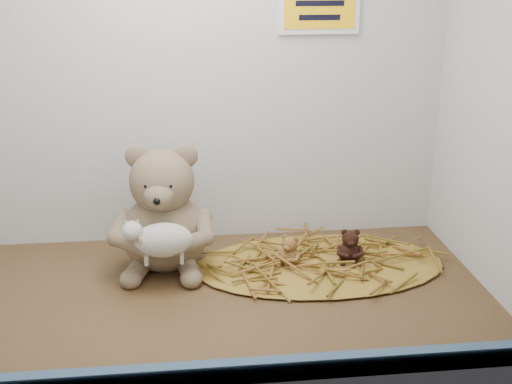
{
  "coord_description": "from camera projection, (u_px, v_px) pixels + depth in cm",
  "views": [
    {
      "loc": [
        -0.34,
        -115.43,
        63.45
      ],
      "look_at": [
        13.06,
        4.27,
        20.25
      ],
      "focal_mm": 45.0,
      "sensor_mm": 36.0,
      "label": 1
    }
  ],
  "objects": [
    {
      "name": "wall_sign",
      "position": [
        319.0,
        3.0,
        1.42
      ],
      "size": [
        16.0,
        1.2,
        11.0
      ],
      "primitive_type": "cube",
      "color": "#EEAA0C",
      "rests_on": "back_wall"
    },
    {
      "name": "front_rail",
      "position": [
        198.0,
        374.0,
        1.02
      ],
      "size": [
        119.28,
        2.2,
        3.6
      ],
      "primitive_type": "cube",
      "color": "#3D5D75",
      "rests_on": "shelf_floor"
    },
    {
      "name": "straw_bed",
      "position": [
        319.0,
        264.0,
        1.42
      ],
      "size": [
        55.79,
        32.4,
        1.08
      ],
      "primitive_type": "ellipsoid",
      "color": "olive",
      "rests_on": "shelf_floor"
    },
    {
      "name": "alcove_shell",
      "position": [
        186.0,
        65.0,
        1.23
      ],
      "size": [
        120.4,
        60.2,
        90.4
      ],
      "color": "#3C2814",
      "rests_on": "ground"
    },
    {
      "name": "mini_teddy_tan",
      "position": [
        290.0,
        249.0,
        1.4
      ],
      "size": [
        7.94,
        8.03,
        6.95
      ],
      "primitive_type": null,
      "rotation": [
        0.0,
        0.0,
        -0.58
      ],
      "color": "olive",
      "rests_on": "straw_bed"
    },
    {
      "name": "main_teddy",
      "position": [
        164.0,
        207.0,
        1.37
      ],
      "size": [
        24.64,
        25.76,
        27.89
      ],
      "primitive_type": null,
      "rotation": [
        0.0,
        0.0,
        -0.09
      ],
      "color": "#8F7B58",
      "rests_on": "shelf_floor"
    },
    {
      "name": "mini_teddy_brown",
      "position": [
        350.0,
        244.0,
        1.41
      ],
      "size": [
        6.97,
        7.26,
        7.57
      ],
      "primitive_type": null,
      "rotation": [
        0.0,
        0.0,
        -0.15
      ],
      "color": "black",
      "rests_on": "straw_bed"
    },
    {
      "name": "toy_lamb",
      "position": [
        163.0,
        240.0,
        1.29
      ],
      "size": [
        15.43,
        9.42,
        9.97
      ],
      "primitive_type": null,
      "color": "beige",
      "rests_on": "main_teddy"
    }
  ]
}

